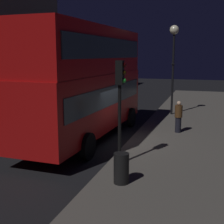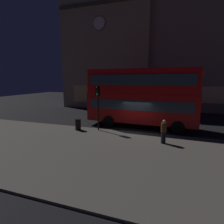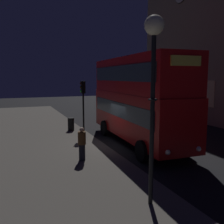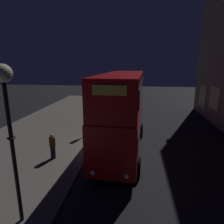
% 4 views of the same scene
% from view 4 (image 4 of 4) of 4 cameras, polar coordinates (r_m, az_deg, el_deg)
% --- Properties ---
extents(ground_plane, '(80.00, 80.00, 0.00)m').
position_cam_4_polar(ground_plane, '(14.68, -3.19, -10.07)').
color(ground_plane, black).
extents(sidewalk_slab, '(44.00, 9.42, 0.12)m').
position_cam_4_polar(sidewalk_slab, '(16.40, -21.86, -8.23)').
color(sidewalk_slab, '#5B564F').
rests_on(sidewalk_slab, ground).
extents(double_decker_bus, '(10.07, 3.17, 5.36)m').
position_cam_4_polar(double_decker_bus, '(13.42, 3.08, 1.17)').
color(double_decker_bus, '#B20F0F').
rests_on(double_decker_bus, ground).
extents(traffic_light_near_kerb, '(0.33, 0.37, 3.78)m').
position_cam_4_polar(traffic_light_near_kerb, '(16.90, -4.95, 3.25)').
color(traffic_light_near_kerb, black).
rests_on(traffic_light_near_kerb, sidewalk_slab).
extents(street_lamp, '(0.60, 0.60, 5.87)m').
position_cam_4_polar(street_lamp, '(7.29, -28.48, 2.32)').
color(street_lamp, black).
rests_on(street_lamp, sidewalk_slab).
extents(pedestrian, '(0.39, 0.39, 1.64)m').
position_cam_4_polar(pedestrian, '(12.95, -17.02, -9.50)').
color(pedestrian, black).
rests_on(pedestrian, sidewalk_slab).
extents(litter_bin, '(0.48, 0.48, 0.97)m').
position_cam_4_polar(litter_bin, '(19.13, -5.29, -2.40)').
color(litter_bin, black).
rests_on(litter_bin, sidewalk_slab).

